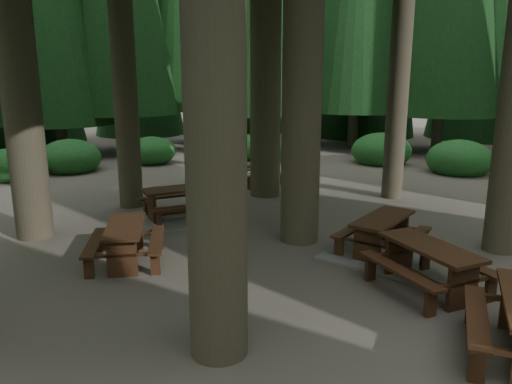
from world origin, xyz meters
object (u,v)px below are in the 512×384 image
picnic_table_c (181,208)px  picnic_table_d (257,170)px  picnic_table_b (126,238)px  picnic_table_a (382,241)px  picnic_table_f (429,260)px

picnic_table_c → picnic_table_d: bearing=38.4°
picnic_table_b → picnic_table_d: 7.58m
picnic_table_c → picnic_table_d: (3.77, 2.52, 0.18)m
picnic_table_a → picnic_table_f: size_ratio=1.39×
picnic_table_b → picnic_table_f: picnic_table_f is taller
picnic_table_a → picnic_table_d: picnic_table_a is taller
picnic_table_b → picnic_table_c: size_ratio=0.85×
picnic_table_a → picnic_table_b: size_ratio=1.31×
picnic_table_a → picnic_table_d: (1.22, 6.99, 0.20)m
picnic_table_a → picnic_table_f: picnic_table_f is taller
picnic_table_a → picnic_table_d: 7.10m
picnic_table_b → picnic_table_f: (4.02, -3.91, 0.03)m
picnic_table_f → picnic_table_d: bearing=-4.9°
picnic_table_a → picnic_table_c: size_ratio=1.12×
picnic_table_b → picnic_table_f: bearing=-111.7°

